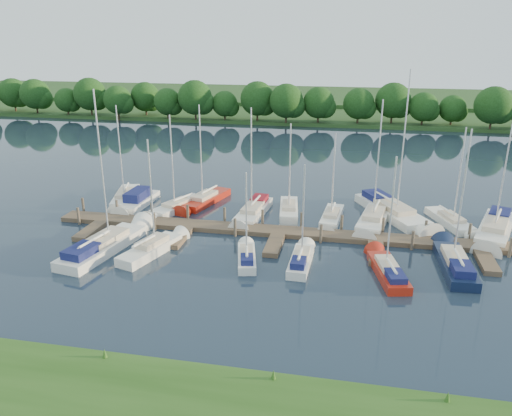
% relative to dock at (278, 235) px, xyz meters
% --- Properties ---
extents(ground, '(260.00, 260.00, 0.00)m').
position_rel_dock_xyz_m(ground, '(0.00, -7.31, -0.20)').
color(ground, black).
rests_on(ground, ground).
extents(dock, '(40.00, 6.00, 0.40)m').
position_rel_dock_xyz_m(dock, '(0.00, 0.00, 0.00)').
color(dock, brown).
rests_on(dock, ground).
extents(mooring_pilings, '(38.24, 2.84, 2.00)m').
position_rel_dock_xyz_m(mooring_pilings, '(0.00, 1.13, 0.40)').
color(mooring_pilings, '#473D33').
rests_on(mooring_pilings, ground).
extents(far_shore, '(180.00, 30.00, 0.60)m').
position_rel_dock_xyz_m(far_shore, '(0.00, 67.69, 0.10)').
color(far_shore, '#21441A').
rests_on(far_shore, ground).
extents(distant_hill, '(220.00, 40.00, 1.40)m').
position_rel_dock_xyz_m(distant_hill, '(0.00, 92.69, 0.50)').
color(distant_hill, '#315224').
rests_on(distant_hill, ground).
extents(treeline, '(145.44, 9.37, 8.20)m').
position_rel_dock_xyz_m(treeline, '(-0.59, 54.87, 3.77)').
color(treeline, '#38281C').
rests_on(treeline, ground).
extents(sailboat_n_0, '(3.54, 8.01, 10.11)m').
position_rel_dock_xyz_m(sailboat_n_0, '(-16.88, 6.39, 0.07)').
color(sailboat_n_0, white).
rests_on(sailboat_n_0, ground).
extents(motorboat, '(2.25, 6.99, 1.97)m').
position_rel_dock_xyz_m(motorboat, '(-14.97, 5.14, 0.19)').
color(motorboat, white).
rests_on(motorboat, ground).
extents(sailboat_n_2, '(4.17, 7.47, 9.58)m').
position_rel_dock_xyz_m(sailboat_n_2, '(-10.74, 4.69, 0.06)').
color(sailboat_n_2, white).
rests_on(sailboat_n_2, ground).
extents(sailboat_n_3, '(3.65, 8.13, 10.29)m').
position_rel_dock_xyz_m(sailboat_n_3, '(-8.67, 7.09, 0.07)').
color(sailboat_n_3, '#A21D0E').
rests_on(sailboat_n_3, ground).
extents(sailboat_n_4, '(2.56, 8.35, 10.56)m').
position_rel_dock_xyz_m(sailboat_n_4, '(-3.13, 4.59, 0.12)').
color(sailboat_n_4, white).
rests_on(sailboat_n_4, ground).
extents(sailboat_n_5, '(2.39, 7.06, 8.99)m').
position_rel_dock_xyz_m(sailboat_n_5, '(0.11, 5.88, 0.07)').
color(sailboat_n_5, white).
rests_on(sailboat_n_5, ground).
extents(sailboat_n_6, '(2.03, 6.64, 8.47)m').
position_rel_dock_xyz_m(sailboat_n_6, '(4.20, 4.67, 0.07)').
color(sailboat_n_6, white).
rests_on(sailboat_n_6, ground).
extents(sailboat_n_7, '(3.54, 9.15, 11.55)m').
position_rel_dock_xyz_m(sailboat_n_7, '(7.95, 4.66, 0.08)').
color(sailboat_n_7, white).
rests_on(sailboat_n_7, ground).
extents(sailboat_n_8, '(7.01, 10.59, 13.93)m').
position_rel_dock_xyz_m(sailboat_n_8, '(9.84, 6.98, 0.13)').
color(sailboat_n_8, white).
rests_on(sailboat_n_8, ground).
extents(sailboat_n_9, '(3.75, 7.19, 9.20)m').
position_rel_dock_xyz_m(sailboat_n_9, '(14.80, 5.61, 0.07)').
color(sailboat_n_9, white).
rests_on(sailboat_n_9, ground).
extents(sailboat_n_10, '(5.04, 9.83, 12.47)m').
position_rel_dock_xyz_m(sailboat_n_10, '(18.07, 4.18, 0.13)').
color(sailboat_n_10, white).
rests_on(sailboat_n_10, ground).
extents(sailboat_s_0, '(3.89, 10.31, 12.92)m').
position_rel_dock_xyz_m(sailboat_s_0, '(-13.02, -5.28, 0.14)').
color(sailboat_s_0, white).
rests_on(sailboat_s_0, ground).
extents(sailboat_s_1, '(3.42, 7.18, 9.40)m').
position_rel_dock_xyz_m(sailboat_s_1, '(-9.12, -5.13, 0.09)').
color(sailboat_s_1, white).
rests_on(sailboat_s_1, ground).
extents(sailboat_s_2, '(2.30, 5.50, 7.15)m').
position_rel_dock_xyz_m(sailboat_s_2, '(-1.61, -5.21, 0.11)').
color(sailboat_s_2, white).
rests_on(sailboat_s_2, ground).
extents(sailboat_s_3, '(1.55, 6.04, 7.93)m').
position_rel_dock_xyz_m(sailboat_s_3, '(2.46, -4.99, 0.12)').
color(sailboat_s_3, white).
rests_on(sailboat_s_3, ground).
extents(sailboat_s_4, '(2.88, 7.02, 8.87)m').
position_rel_dock_xyz_m(sailboat_s_4, '(8.67, -5.39, 0.11)').
color(sailboat_s_4, '#A21D0E').
rests_on(sailboat_s_4, ground).
extents(sailboat_s_5, '(2.21, 8.26, 10.60)m').
position_rel_dock_xyz_m(sailboat_s_5, '(13.51, -3.38, 0.13)').
color(sailboat_s_5, '#101A35').
rests_on(sailboat_s_5, ground).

